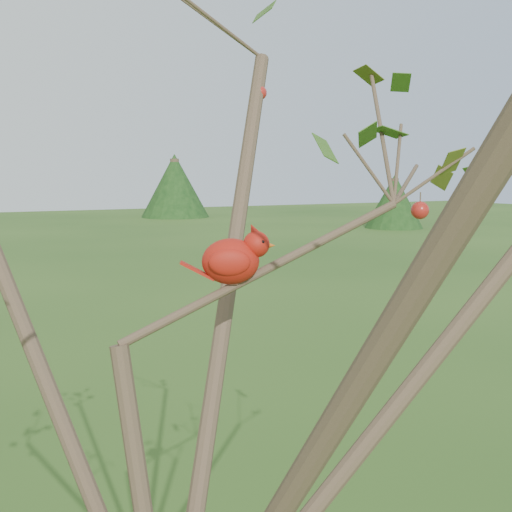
{
  "coord_description": "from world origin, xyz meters",
  "views": [
    {
      "loc": [
        -0.37,
        -1.04,
        2.26
      ],
      "look_at": [
        0.22,
        0.06,
        2.1
      ],
      "focal_mm": 45.0,
      "sensor_mm": 36.0,
      "label": 1
    }
  ],
  "objects": [
    {
      "name": "cardinal",
      "position": [
        0.18,
        0.08,
        2.1
      ],
      "size": [
        0.18,
        0.12,
        0.13
      ],
      "rotation": [
        0.0,
        0.0,
        -0.39
      ],
      "color": "red",
      "rests_on": "ground"
    },
    {
      "name": "crabapple_tree",
      "position": [
        0.03,
        -0.02,
        2.12
      ],
      "size": [
        2.35,
        2.05,
        2.95
      ],
      "color": "#443525",
      "rests_on": "ground"
    }
  ]
}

